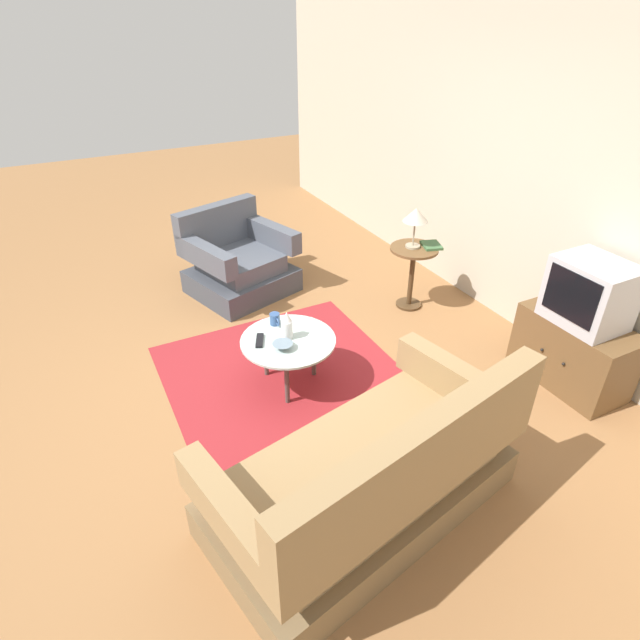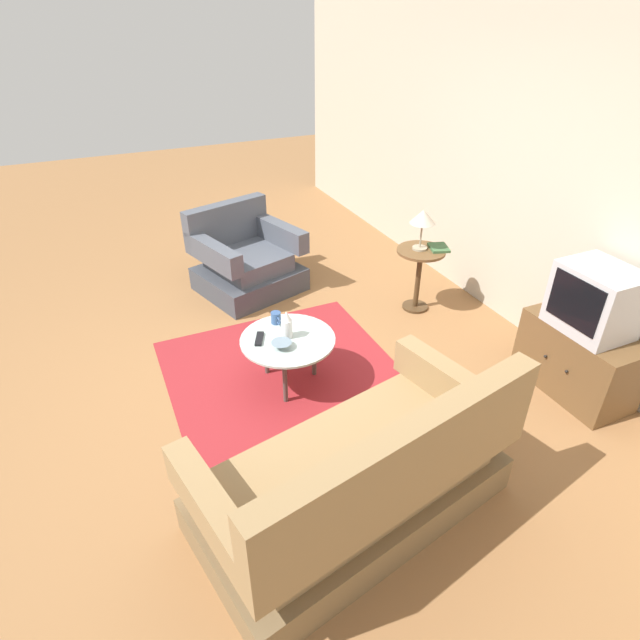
# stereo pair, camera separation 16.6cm
# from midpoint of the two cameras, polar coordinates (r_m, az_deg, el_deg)

# --- Properties ---
(ground_plane) EXTENTS (16.00, 16.00, 0.00)m
(ground_plane) POSITION_cam_midpoint_polar(r_m,az_deg,el_deg) (4.20, -6.47, -6.80)
(ground_plane) COLOR olive
(back_wall) EXTENTS (9.00, 0.12, 2.70)m
(back_wall) POSITION_cam_midpoint_polar(r_m,az_deg,el_deg) (4.84, 21.20, 14.78)
(back_wall) COLOR #BCB29E
(back_wall) RESTS_ON ground
(area_rug) EXTENTS (2.03, 1.83, 0.00)m
(area_rug) POSITION_cam_midpoint_polar(r_m,az_deg,el_deg) (4.17, -4.52, -6.98)
(area_rug) COLOR maroon
(area_rug) RESTS_ON ground
(armchair) EXTENTS (1.09, 1.15, 0.85)m
(armchair) POSITION_cam_midpoint_polar(r_m,az_deg,el_deg) (5.42, -9.98, 6.17)
(armchair) COLOR #3E424B
(armchair) RESTS_ON ground
(couch) EXTENTS (1.29, 1.95, 0.97)m
(couch) POSITION_cam_midpoint_polar(r_m,az_deg,el_deg) (3.07, 4.02, -16.98)
(couch) COLOR brown
(couch) RESTS_ON ground
(coffee_table) EXTENTS (0.73, 0.73, 0.42)m
(coffee_table) POSITION_cam_midpoint_polar(r_m,az_deg,el_deg) (3.94, -4.75, -2.63)
(coffee_table) COLOR #B2C6C1
(coffee_table) RESTS_ON ground
(side_table) EXTENTS (0.46, 0.46, 0.63)m
(side_table) POSITION_cam_midpoint_polar(r_m,az_deg,el_deg) (5.03, 9.29, 6.02)
(side_table) COLOR brown
(side_table) RESTS_ON ground
(tv_stand) EXTENTS (0.85, 0.47, 0.56)m
(tv_stand) POSITION_cam_midpoint_polar(r_m,az_deg,el_deg) (4.44, 25.25, -3.21)
(tv_stand) COLOR brown
(tv_stand) RESTS_ON ground
(television) EXTENTS (0.53, 0.43, 0.49)m
(television) POSITION_cam_midpoint_polar(r_m,az_deg,el_deg) (4.18, 26.76, 2.66)
(television) COLOR #B7B7BC
(television) RESTS_ON tv_stand
(table_lamp) EXTENTS (0.23, 0.23, 0.38)m
(table_lamp) POSITION_cam_midpoint_polar(r_m,az_deg,el_deg) (4.85, 9.57, 11.21)
(table_lamp) COLOR #9E937A
(table_lamp) RESTS_ON side_table
(vase) EXTENTS (0.09, 0.09, 0.23)m
(vase) POSITION_cam_midpoint_polar(r_m,az_deg,el_deg) (3.88, -4.90, -0.65)
(vase) COLOR white
(vase) RESTS_ON coffee_table
(mug) EXTENTS (0.13, 0.08, 0.10)m
(mug) POSITION_cam_midpoint_polar(r_m,az_deg,el_deg) (4.08, -6.17, 0.08)
(mug) COLOR #335184
(mug) RESTS_ON coffee_table
(bowl) EXTENTS (0.15, 0.15, 0.05)m
(bowl) POSITION_cam_midpoint_polar(r_m,az_deg,el_deg) (3.80, -5.40, -2.90)
(bowl) COLOR slate
(bowl) RESTS_ON coffee_table
(tv_remote_dark) EXTENTS (0.18, 0.12, 0.02)m
(tv_remote_dark) POSITION_cam_midpoint_polar(r_m,az_deg,el_deg) (3.91, -7.92, -2.28)
(tv_remote_dark) COLOR black
(tv_remote_dark) RESTS_ON coffee_table
(book) EXTENTS (0.25, 0.22, 0.02)m
(book) POSITION_cam_midpoint_polar(r_m,az_deg,el_deg) (5.01, 11.30, 8.11)
(book) COLOR #3D663D
(book) RESTS_ON side_table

